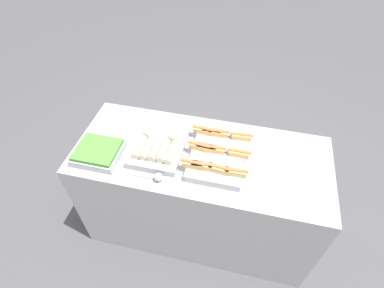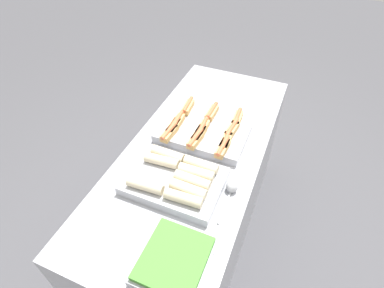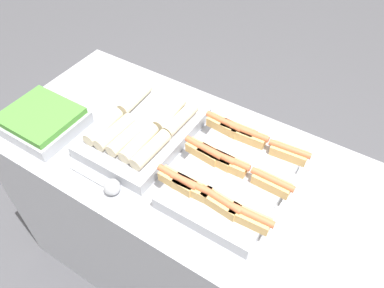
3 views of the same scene
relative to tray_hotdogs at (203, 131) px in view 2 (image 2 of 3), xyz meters
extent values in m
plane|color=#4C4C51|center=(-0.10, 0.00, -0.92)|extent=(12.00, 12.00, 0.00)
cube|color=#A8AAB2|center=(-0.10, 0.00, -0.48)|extent=(1.65, 0.70, 0.88)
cube|color=#A8AAB2|center=(0.01, 0.00, -0.01)|extent=(0.33, 0.48, 0.05)
cube|color=tan|center=(0.13, 0.15, 0.03)|extent=(0.13, 0.05, 0.04)
cylinder|color=#D66B42|center=(0.13, 0.15, 0.05)|extent=(0.15, 0.03, 0.02)
cube|color=tan|center=(-0.07, 0.00, 0.03)|extent=(0.13, 0.05, 0.04)
cylinder|color=#D66B42|center=(-0.07, 0.00, 0.05)|extent=(0.14, 0.03, 0.02)
cube|color=tan|center=(-0.12, -0.15, 0.03)|extent=(0.13, 0.05, 0.04)
cylinder|color=#D66B42|center=(-0.12, -0.15, 0.05)|extent=(0.14, 0.03, 0.02)
cube|color=tan|center=(0.13, -0.15, 0.03)|extent=(0.13, 0.05, 0.04)
cylinder|color=#D66B42|center=(0.13, -0.15, 0.05)|extent=(0.14, 0.03, 0.02)
cube|color=tan|center=(-0.12, 0.15, 0.03)|extent=(0.13, 0.05, 0.04)
cylinder|color=#D66B42|center=(-0.12, 0.15, 0.05)|extent=(0.15, 0.03, 0.02)
cube|color=tan|center=(-0.02, 0.00, 0.03)|extent=(0.13, 0.05, 0.04)
cylinder|color=#D66B42|center=(-0.02, 0.00, 0.05)|extent=(0.14, 0.03, 0.02)
cube|color=tan|center=(-0.12, 0.00, 0.03)|extent=(0.13, 0.06, 0.04)
cylinder|color=#D66B42|center=(-0.12, 0.00, 0.05)|extent=(0.15, 0.04, 0.02)
cube|color=tan|center=(-0.07, -0.15, 0.03)|extent=(0.13, 0.05, 0.04)
cylinder|color=#D66B42|center=(-0.07, -0.15, 0.05)|extent=(0.14, 0.03, 0.02)
cube|color=tan|center=(0.13, 0.00, 0.03)|extent=(0.12, 0.05, 0.04)
cylinder|color=#D66B42|center=(0.13, 0.00, 0.05)|extent=(0.14, 0.02, 0.02)
cube|color=tan|center=(-0.02, 0.15, 0.03)|extent=(0.13, 0.05, 0.04)
cylinder|color=#D66B42|center=(-0.02, 0.15, 0.05)|extent=(0.14, 0.03, 0.02)
cube|color=tan|center=(0.03, -0.15, 0.03)|extent=(0.13, 0.06, 0.04)
cylinder|color=#D66B42|center=(0.03, -0.15, 0.05)|extent=(0.15, 0.04, 0.02)
cube|color=tan|center=(-0.07, 0.15, 0.03)|extent=(0.13, 0.05, 0.04)
cylinder|color=#D66B42|center=(-0.07, 0.15, 0.05)|extent=(0.14, 0.03, 0.02)
cube|color=#A8AAB2|center=(-0.38, 0.00, -0.01)|extent=(0.32, 0.45, 0.05)
cylinder|color=beige|center=(-0.27, 0.09, 0.04)|extent=(0.05, 0.17, 0.05)
cylinder|color=beige|center=(-0.48, -0.09, 0.04)|extent=(0.06, 0.17, 0.05)
cylinder|color=beige|center=(-0.32, 0.09, 0.04)|extent=(0.06, 0.17, 0.05)
cylinder|color=beige|center=(-0.27, -0.09, 0.04)|extent=(0.05, 0.17, 0.05)
cylinder|color=beige|center=(-0.43, -0.09, 0.04)|extent=(0.05, 0.17, 0.05)
cylinder|color=beige|center=(-0.32, -0.09, 0.04)|extent=(0.05, 0.17, 0.05)
cylinder|color=beige|center=(-0.48, 0.09, 0.04)|extent=(0.06, 0.17, 0.05)
cylinder|color=beige|center=(-0.38, -0.09, 0.04)|extent=(0.05, 0.17, 0.05)
cube|color=#A8AAB2|center=(-0.73, -0.17, -0.01)|extent=(0.28, 0.25, 0.05)
cube|color=#4C9338|center=(-0.73, -0.17, 0.02)|extent=(0.26, 0.23, 0.02)
cylinder|color=#B2B5BA|center=(-0.40, -0.26, -0.03)|extent=(0.20, 0.01, 0.01)
sphere|color=#B2B5BA|center=(-0.31, -0.26, -0.01)|extent=(0.06, 0.06, 0.06)
camera|label=1|loc=(0.13, -1.26, 1.40)|focal=28.00mm
camera|label=2|loc=(-1.17, -0.42, 1.09)|focal=28.00mm
camera|label=3|loc=(0.30, -0.74, 0.97)|focal=35.00mm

